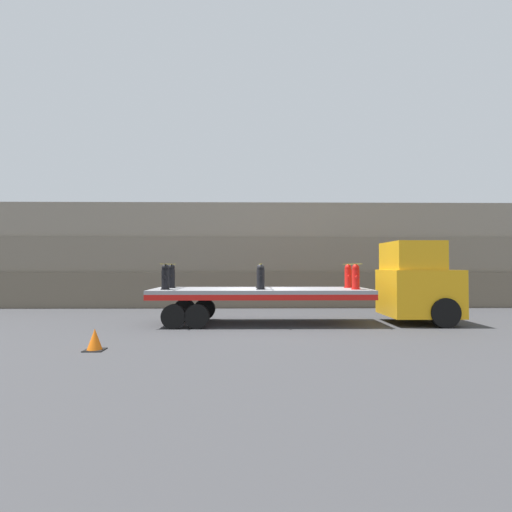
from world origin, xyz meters
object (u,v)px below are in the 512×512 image
fire_hydrant_black_near_1 (261,277)px  fire_hydrant_red_near_2 (356,277)px  fire_hydrant_red_far_2 (348,276)px  traffic_cone (95,340)px  truck_cab (419,283)px  fire_hydrant_black_far_0 (171,276)px  fire_hydrant_black_far_1 (260,276)px  flatbed_trailer (245,295)px  fire_hydrant_black_near_0 (165,277)px

fire_hydrant_black_near_1 → fire_hydrant_red_near_2: 3.52m
fire_hydrant_red_far_2 → traffic_cone: 9.72m
truck_cab → fire_hydrant_black_far_0: truck_cab is taller
fire_hydrant_black_near_1 → fire_hydrant_red_far_2: same height
fire_hydrant_black_far_1 → fire_hydrant_red_far_2: 3.52m
fire_hydrant_black_far_1 → flatbed_trailer: bearing=-135.4°
fire_hydrant_black_far_1 → traffic_cone: 7.11m
fire_hydrant_black_far_0 → fire_hydrant_black_far_1: bearing=0.0°
truck_cab → fire_hydrant_black_near_0: (-9.66, -0.57, 0.26)m
fire_hydrant_black_near_0 → fire_hydrant_black_near_1: 3.52m
fire_hydrant_black_near_0 → fire_hydrant_black_far_0: same height
fire_hydrant_black_far_0 → fire_hydrant_red_far_2: size_ratio=1.00×
fire_hydrant_black_near_0 → traffic_cone: (-0.95, -4.19, -1.51)m
flatbed_trailer → fire_hydrant_black_far_1: bearing=44.6°
fire_hydrant_black_near_0 → fire_hydrant_red_near_2: (7.04, 0.00, 0.00)m
fire_hydrant_black_far_0 → fire_hydrant_black_far_1: same height
truck_cab → fire_hydrant_black_near_0: truck_cab is taller
fire_hydrant_black_far_0 → fire_hydrant_black_near_1: 3.70m
flatbed_trailer → fire_hydrant_black_far_0: (-2.94, 0.57, 0.72)m
fire_hydrant_black_far_0 → fire_hydrant_red_near_2: bearing=-9.2°
truck_cab → flatbed_trailer: truck_cab is taller
fire_hydrant_black_far_0 → traffic_cone: size_ratio=1.64×
flatbed_trailer → fire_hydrant_black_far_1: fire_hydrant_black_far_1 is taller
truck_cab → fire_hydrant_red_near_2: bearing=-167.8°
truck_cab → fire_hydrant_black_far_1: bearing=174.7°
fire_hydrant_black_far_0 → fire_hydrant_black_near_1: size_ratio=1.00×
fire_hydrant_black_near_0 → fire_hydrant_black_far_1: (3.52, 1.14, 0.00)m
truck_cab → traffic_cone: (-10.60, -4.76, -1.26)m
fire_hydrant_red_near_2 → traffic_cone: fire_hydrant_red_near_2 is taller
fire_hydrant_black_near_1 → traffic_cone: fire_hydrant_black_near_1 is taller
truck_cab → fire_hydrant_red_far_2: truck_cab is taller
fire_hydrant_black_near_1 → fire_hydrant_red_near_2: bearing=0.0°
flatbed_trailer → fire_hydrant_red_far_2: size_ratio=8.80×
fire_hydrant_black_far_1 → fire_hydrant_red_far_2: (3.52, 0.00, 0.00)m
truck_cab → fire_hydrant_black_far_1: (-6.14, 0.57, 0.26)m
fire_hydrant_black_near_0 → traffic_cone: 4.55m
truck_cab → fire_hydrant_red_far_2: size_ratio=3.34×
fire_hydrant_red_near_2 → fire_hydrant_red_far_2: bearing=90.0°
fire_hydrant_black_far_0 → fire_hydrant_black_near_1: (3.52, -1.14, 0.00)m
fire_hydrant_black_near_0 → fire_hydrant_red_far_2: 7.13m
truck_cab → fire_hydrant_black_far_0: size_ratio=3.34×
fire_hydrant_black_near_0 → fire_hydrant_black_far_0: (0.00, 1.14, 0.00)m
fire_hydrant_black_far_0 → flatbed_trailer: bearing=-10.9°
fire_hydrant_black_near_1 → fire_hydrant_red_far_2: (3.52, 1.14, 0.00)m
fire_hydrant_red_near_2 → fire_hydrant_red_far_2: same height
fire_hydrant_black_near_0 → fire_hydrant_black_far_0: size_ratio=1.00×
fire_hydrant_black_near_0 → fire_hydrant_red_far_2: same height
fire_hydrant_black_near_0 → fire_hydrant_black_near_1: (3.52, 0.00, 0.00)m
flatbed_trailer → traffic_cone: size_ratio=14.42×
flatbed_trailer → fire_hydrant_black_far_0: 3.08m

